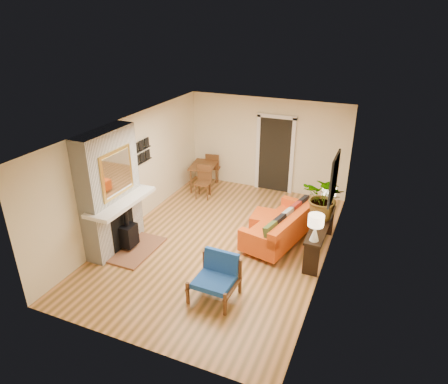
{
  "coord_description": "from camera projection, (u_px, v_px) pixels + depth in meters",
  "views": [
    {
      "loc": [
        3.03,
        -6.95,
        4.72
      ],
      "look_at": [
        0.0,
        0.2,
        1.15
      ],
      "focal_mm": 32.0,
      "sensor_mm": 36.0,
      "label": 1
    }
  ],
  "objects": [
    {
      "name": "dining_table",
      "position": [
        206.0,
        169.0,
        11.31
      ],
      "size": [
        0.9,
        1.69,
        0.89
      ],
      "color": "brown",
      "rests_on": "ground"
    },
    {
      "name": "sofa",
      "position": [
        283.0,
        227.0,
        8.78
      ],
      "size": [
        1.32,
        2.22,
        0.82
      ],
      "color": "silver",
      "rests_on": "ground"
    },
    {
      "name": "lamp_far",
      "position": [
        329.0,
        194.0,
        8.64
      ],
      "size": [
        0.3,
        0.3,
        0.54
      ],
      "color": "white",
      "rests_on": "console_table"
    },
    {
      "name": "room_shell",
      "position": [
        282.0,
        157.0,
        10.33
      ],
      "size": [
        6.5,
        6.5,
        6.5
      ],
      "color": "tan",
      "rests_on": "ground"
    },
    {
      "name": "ottoman",
      "position": [
        267.0,
        220.0,
        9.4
      ],
      "size": [
        0.71,
        0.71,
        0.34
      ],
      "color": "silver",
      "rests_on": "ground"
    },
    {
      "name": "houseplant",
      "position": [
        325.0,
        198.0,
        8.17
      ],
      "size": [
        1.02,
        0.93,
        0.96
      ],
      "primitive_type": "imported",
      "rotation": [
        0.0,
        0.0,
        -0.25
      ],
      "color": "#1E5919",
      "rests_on": "console_table"
    },
    {
      "name": "blue_chair",
      "position": [
        217.0,
        274.0,
        7.08
      ],
      "size": [
        0.79,
        0.77,
        0.8
      ],
      "color": "brown",
      "rests_on": "ground"
    },
    {
      "name": "fireplace",
      "position": [
        112.0,
        195.0,
        8.22
      ],
      "size": [
        1.09,
        1.68,
        2.6
      ],
      "color": "white",
      "rests_on": "ground"
    },
    {
      "name": "console_table",
      "position": [
        320.0,
        229.0,
        8.25
      ],
      "size": [
        0.34,
        1.85,
        0.72
      ],
      "color": "black",
      "rests_on": "ground"
    },
    {
      "name": "lamp_near",
      "position": [
        316.0,
        225.0,
        7.43
      ],
      "size": [
        0.3,
        0.3,
        0.54
      ],
      "color": "white",
      "rests_on": "console_table"
    }
  ]
}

